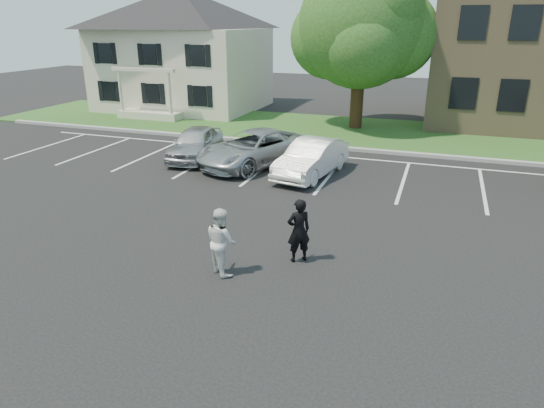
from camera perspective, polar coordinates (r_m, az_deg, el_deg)
The scene contains 11 objects.
ground_plane at distance 12.20m, azimuth -1.57°, elevation -7.08°, with size 90.00×90.00×0.00m, color black.
curb at distance 23.10m, azimuth 9.14°, elevation 6.42°, with size 40.00×0.30×0.15m, color gray.
grass_strip at distance 26.95m, azimuth 10.74°, elevation 8.30°, with size 44.00×8.00×0.08m, color #23511C.
stall_lines at distance 20.00m, azimuth 11.43°, elevation 3.83°, with size 34.00×5.36×0.01m.
house at distance 34.51m, azimuth -10.46°, elevation 17.35°, with size 10.30×9.22×7.60m.
tree at distance 27.48m, azimuth 10.69°, elevation 19.72°, with size 7.80×7.20×8.80m.
man_black_suit at distance 12.03m, azimuth 3.16°, elevation -3.14°, with size 0.60×0.40×1.66m, color black.
man_white_shirt at distance 11.54m, azimuth -6.00°, elevation -4.34°, with size 0.80×0.62×1.64m, color silver.
car_silver_west at distance 21.52m, azimuth -8.98°, elevation 7.09°, with size 1.65×4.09×1.39m, color #B5B5BA.
car_silver_minivan at distance 20.26m, azimuth -2.14°, elevation 6.55°, with size 2.40×5.20×1.45m, color #A6A9AD.
car_white_sedan at distance 18.93m, azimuth 4.66°, elevation 5.38°, with size 1.47×4.21×1.39m, color silver.
Camera 1 is at (3.88, -10.06, 5.70)m, focal length 32.00 mm.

